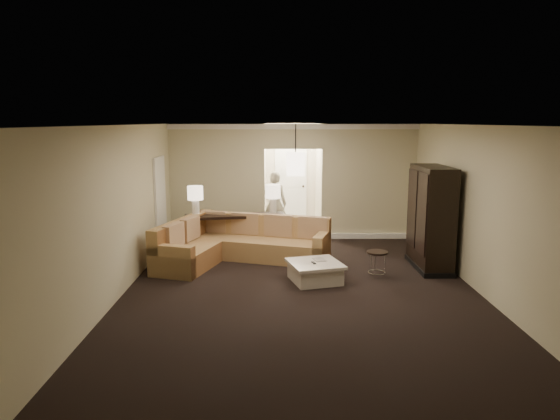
{
  "coord_description": "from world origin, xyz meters",
  "views": [
    {
      "loc": [
        -0.44,
        -8.05,
        2.86
      ],
      "look_at": [
        -0.35,
        1.2,
        1.21
      ],
      "focal_mm": 32.0,
      "sensor_mm": 36.0,
      "label": 1
    }
  ],
  "objects_px": {
    "sectional_sofa": "(235,244)",
    "coffee_table": "(315,271)",
    "console_table": "(235,230)",
    "drink_table": "(377,259)",
    "armoire": "(431,220)",
    "person": "(275,200)"
  },
  "relations": [
    {
      "from": "sectional_sofa",
      "to": "console_table",
      "type": "height_order",
      "value": "sectional_sofa"
    },
    {
      "from": "sectional_sofa",
      "to": "armoire",
      "type": "xyz_separation_m",
      "value": [
        3.86,
        -0.56,
        0.6
      ]
    },
    {
      "from": "coffee_table",
      "to": "drink_table",
      "type": "distance_m",
      "value": 1.21
    },
    {
      "from": "coffee_table",
      "to": "console_table",
      "type": "xyz_separation_m",
      "value": [
        -1.6,
        2.09,
        0.32
      ]
    },
    {
      "from": "console_table",
      "to": "coffee_table",
      "type": "bearing_deg",
      "value": -60.35
    },
    {
      "from": "sectional_sofa",
      "to": "armoire",
      "type": "height_order",
      "value": "armoire"
    },
    {
      "from": "console_table",
      "to": "drink_table",
      "type": "distance_m",
      "value": 3.33
    },
    {
      "from": "sectional_sofa",
      "to": "drink_table",
      "type": "bearing_deg",
      "value": -5.36
    },
    {
      "from": "console_table",
      "to": "drink_table",
      "type": "height_order",
      "value": "console_table"
    },
    {
      "from": "person",
      "to": "console_table",
      "type": "bearing_deg",
      "value": 76.18
    },
    {
      "from": "coffee_table",
      "to": "person",
      "type": "distance_m",
      "value": 3.83
    },
    {
      "from": "sectional_sofa",
      "to": "console_table",
      "type": "xyz_separation_m",
      "value": [
        -0.05,
        0.7,
        0.14
      ]
    },
    {
      "from": "sectional_sofa",
      "to": "coffee_table",
      "type": "height_order",
      "value": "sectional_sofa"
    },
    {
      "from": "coffee_table",
      "to": "armoire",
      "type": "relative_size",
      "value": 0.54
    },
    {
      "from": "sectional_sofa",
      "to": "console_table",
      "type": "relative_size",
      "value": 1.6
    },
    {
      "from": "coffee_table",
      "to": "armoire",
      "type": "height_order",
      "value": "armoire"
    },
    {
      "from": "coffee_table",
      "to": "console_table",
      "type": "height_order",
      "value": "console_table"
    },
    {
      "from": "sectional_sofa",
      "to": "drink_table",
      "type": "xyz_separation_m",
      "value": [
        2.72,
        -1.14,
        -0.01
      ]
    },
    {
      "from": "console_table",
      "to": "drink_table",
      "type": "bearing_deg",
      "value": -41.48
    },
    {
      "from": "sectional_sofa",
      "to": "console_table",
      "type": "distance_m",
      "value": 0.72
    },
    {
      "from": "console_table",
      "to": "armoire",
      "type": "xyz_separation_m",
      "value": [
        3.92,
        -1.26,
        0.46
      ]
    },
    {
      "from": "sectional_sofa",
      "to": "drink_table",
      "type": "distance_m",
      "value": 2.95
    }
  ]
}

